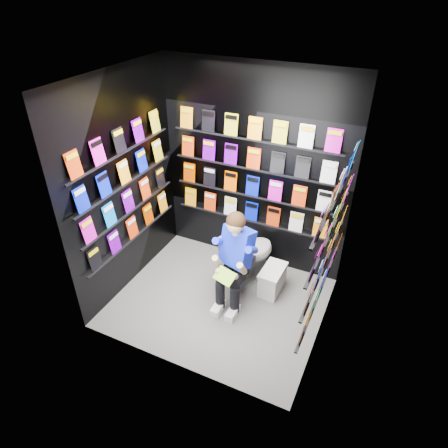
% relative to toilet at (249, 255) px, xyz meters
% --- Properties ---
extents(floor, '(2.40, 2.40, 0.00)m').
position_rel_toilet_xyz_m(floor, '(-0.15, -0.57, -0.37)').
color(floor, slate).
rests_on(floor, ground).
extents(ceiling, '(2.40, 2.40, 0.00)m').
position_rel_toilet_xyz_m(ceiling, '(-0.15, -0.57, 2.23)').
color(ceiling, white).
rests_on(ceiling, floor).
extents(wall_back, '(2.40, 0.04, 2.60)m').
position_rel_toilet_xyz_m(wall_back, '(-0.15, 0.43, 0.93)').
color(wall_back, black).
rests_on(wall_back, floor).
extents(wall_front, '(2.40, 0.04, 2.60)m').
position_rel_toilet_xyz_m(wall_front, '(-0.15, -1.57, 0.93)').
color(wall_front, black).
rests_on(wall_front, floor).
extents(wall_left, '(0.04, 2.00, 2.60)m').
position_rel_toilet_xyz_m(wall_left, '(-1.35, -0.57, 0.93)').
color(wall_left, black).
rests_on(wall_left, floor).
extents(wall_right, '(0.04, 2.00, 2.60)m').
position_rel_toilet_xyz_m(wall_right, '(1.05, -0.57, 0.93)').
color(wall_right, black).
rests_on(wall_right, floor).
extents(comics_back, '(2.10, 0.06, 1.37)m').
position_rel_toilet_xyz_m(comics_back, '(-0.15, 0.40, 0.94)').
color(comics_back, red).
rests_on(comics_back, wall_back).
extents(comics_left, '(0.06, 1.70, 1.37)m').
position_rel_toilet_xyz_m(comics_left, '(-1.32, -0.57, 0.94)').
color(comics_left, red).
rests_on(comics_left, wall_left).
extents(comics_right, '(0.06, 1.70, 1.37)m').
position_rel_toilet_xyz_m(comics_right, '(1.02, -0.57, 0.94)').
color(comics_right, red).
rests_on(comics_right, wall_right).
extents(toilet, '(0.62, 0.84, 0.73)m').
position_rel_toilet_xyz_m(toilet, '(0.00, 0.00, 0.00)').
color(toilet, white).
rests_on(toilet, floor).
extents(longbox, '(0.24, 0.42, 0.31)m').
position_rel_toilet_xyz_m(longbox, '(0.36, -0.11, -0.21)').
color(longbox, white).
rests_on(longbox, floor).
extents(longbox_lid, '(0.26, 0.44, 0.03)m').
position_rel_toilet_xyz_m(longbox_lid, '(0.36, -0.11, -0.04)').
color(longbox_lid, white).
rests_on(longbox_lid, longbox).
extents(reader, '(0.66, 0.81, 1.30)m').
position_rel_toilet_xyz_m(reader, '(0.00, -0.38, 0.38)').
color(reader, '#1225DB').
rests_on(reader, toilet).
extents(held_comic, '(0.27, 0.21, 0.10)m').
position_rel_toilet_xyz_m(held_comic, '(0.00, -0.73, 0.21)').
color(held_comic, green).
rests_on(held_comic, reader).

